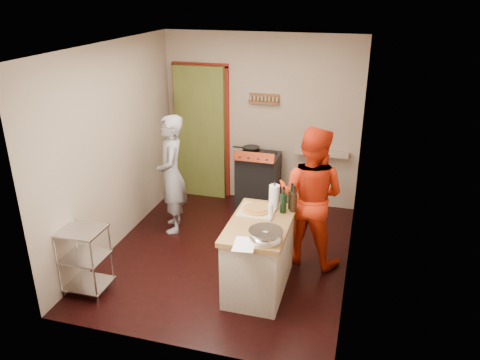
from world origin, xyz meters
name	(u,v)px	position (x,y,z in m)	size (l,w,h in m)	color
floor	(228,253)	(0.00, 0.00, 0.00)	(3.50, 3.50, 0.00)	black
back_wall	(222,128)	(-0.64, 1.78, 1.13)	(3.00, 0.44, 2.60)	gray
left_wall	(114,148)	(-1.50, 0.00, 1.30)	(0.04, 3.50, 2.60)	gray
right_wall	(356,171)	(1.50, 0.00, 1.30)	(0.04, 3.50, 2.60)	gray
ceiling	(226,45)	(0.00, 0.00, 2.61)	(3.00, 3.50, 0.02)	white
stove	(258,181)	(0.05, 1.42, 0.45)	(0.60, 0.63, 1.00)	black
wire_shelving	(85,258)	(-1.28, -1.20, 0.44)	(0.48, 0.40, 0.80)	silver
island	(260,253)	(0.56, -0.60, 0.45)	(0.67, 1.22, 1.15)	beige
person_stripe	(171,175)	(-0.93, 0.44, 0.82)	(0.60, 0.39, 1.65)	silver
person_red	(311,196)	(1.00, 0.14, 0.87)	(0.84, 0.66, 1.74)	red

